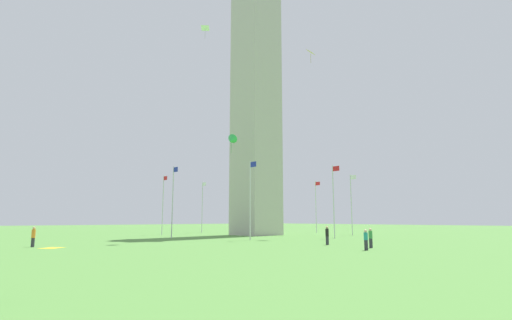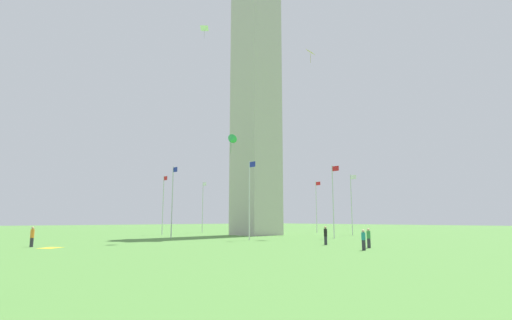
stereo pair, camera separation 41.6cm
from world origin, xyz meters
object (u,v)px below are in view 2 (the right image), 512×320
Objects in this scene: picnic_blanket_near_first_person at (50,248)px; kite_green_delta at (231,140)px; kite_yellow_diamond at (310,52)px; flagpole_se at (260,206)px; flagpole_ne at (352,202)px; flagpole_e at (317,205)px; flagpole_nw at (250,197)px; person_black_shirt at (326,236)px; kite_white_diamond at (204,29)px; flagpole_s at (203,205)px; flagpole_sw at (163,202)px; flagpole_n at (333,198)px; flagpole_w at (172,199)px; person_green_shirt at (369,238)px; person_orange_shirt at (32,237)px; obelisk_monument at (256,67)px; person_teal_shirt at (364,240)px.

kite_green_delta is at bearing 103.58° from picnic_blanket_near_first_person.
kite_yellow_diamond is 17.40m from kite_green_delta.
kite_green_delta reaches higher than picnic_blanket_near_first_person.
flagpole_se is at bearing 126.53° from kite_green_delta.
flagpole_ne is 4.51× the size of kite_yellow_diamond.
flagpole_e is 1.00× the size of flagpole_nw.
flagpole_se reaches higher than person_black_shirt.
kite_white_diamond is (-4.09, -15.86, -0.27)m from kite_yellow_diamond.
kite_white_diamond is (21.81, -15.08, 21.28)m from flagpole_s.
kite_green_delta is (13.20, -17.82, 8.57)m from flagpole_se.
flagpole_e is 4.51× the size of kite_yellow_diamond.
flagpole_sw is at bearing 180.00° from flagpole_nw.
picnic_blanket_near_first_person is (-6.44, -31.29, -5.09)m from flagpole_n.
flagpole_s and flagpole_w have the same top height.
person_green_shirt is at bearing -43.15° from flagpole_n.
person_orange_shirt is at bearing -157.77° from picnic_blanket_near_first_person.
obelisk_monument is 42.59m from picnic_blanket_near_first_person.
kite_yellow_diamond is at bearing 4.06° from obelisk_monument.
flagpole_e reaches higher than person_teal_shirt.
kite_white_diamond reaches higher than person_orange_shirt.
flagpole_s is 11.40m from flagpole_sw.
kite_yellow_diamond is at bearing 1.74° from flagpole_s.
flagpole_sw is (-25.44, -10.54, 0.00)m from flagpole_n.
obelisk_monument is 26.48× the size of kite_yellow_diamond.
flagpole_n is 1.00× the size of flagpole_s.
flagpole_ne is 3.35× the size of kite_green_delta.
picnic_blanket_near_first_person is (5.80, -24.01, -13.67)m from kite_green_delta.
person_green_shirt is at bearing -14.90° from flagpole_s.
flagpole_sw reaches higher than person_green_shirt.
flagpole_e is 29.80m from flagpole_w.
kite_yellow_diamond is at bearing -52.08° from flagpole_e.
flagpole_s is 5.30× the size of person_black_shirt.
picnic_blanket_near_first_person is (8.51, -31.29, -27.61)m from obelisk_monument.
flagpole_n is 1.00× the size of flagpole_se.
flagpole_se is at bearing -21.41° from person_green_shirt.
obelisk_monument is 31.14× the size of person_black_shirt.
kite_white_diamond reaches higher than person_green_shirt.
kite_yellow_diamond is at bearing 44.07° from kite_green_delta.
flagpole_n and flagpole_sw have the same top height.
flagpole_e reaches higher than person_black_shirt.
kite_yellow_diamond is (11.00, -14.11, 21.55)m from flagpole_e.
flagpole_e is 28.01m from kite_yellow_diamond.
flagpole_n and flagpole_nw have the same top height.
kite_green_delta reaches higher than person_orange_shirt.
person_orange_shirt is (16.65, -21.71, -4.21)m from flagpole_sw.
kite_white_diamond is at bearing 95.47° from picnic_blanket_near_first_person.
kite_white_diamond is at bearing -128.58° from flagpole_nw.
flagpole_se is at bearing 32.67° from person_orange_shirt.
flagpole_n is 1.00× the size of flagpole_w.
obelisk_monument is 19.68× the size of kite_green_delta.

